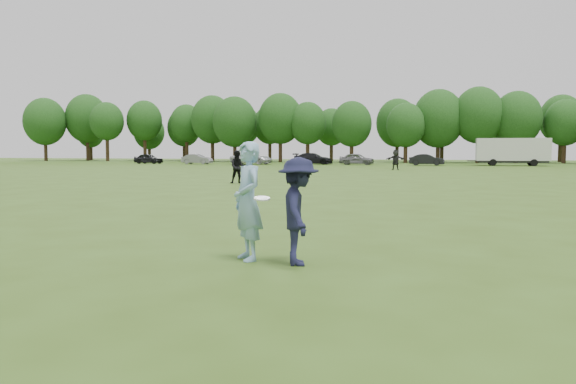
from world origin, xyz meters
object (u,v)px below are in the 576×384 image
at_px(player_far_a, 238,167).
at_px(car_e, 357,159).
at_px(car_d, 313,159).
at_px(car_f, 427,160).
at_px(car_b, 197,159).
at_px(player_far_d, 396,160).
at_px(car_c, 252,158).
at_px(defender, 299,211).
at_px(thrower, 248,201).
at_px(cargo_trailer, 512,151).
at_px(car_a, 149,159).

relative_size(player_far_a, car_e, 0.43).
distance_m(player_far_a, car_e, 39.90).
bearing_deg(car_d, car_f, -91.96).
bearing_deg(car_b, player_far_d, -117.47).
xyz_separation_m(player_far_d, car_d, (-11.50, 17.10, -0.22)).
distance_m(player_far_a, car_c, 40.89).
bearing_deg(defender, car_c, 1.83).
relative_size(car_c, car_d, 1.08).
bearing_deg(car_d, defender, -164.29).
bearing_deg(car_c, thrower, -155.47).
relative_size(defender, car_c, 0.32).
relative_size(player_far_d, car_f, 0.46).
bearing_deg(car_e, thrower, -170.22).
bearing_deg(cargo_trailer, player_far_d, -125.76).
relative_size(car_d, cargo_trailer, 0.56).
bearing_deg(player_far_d, cargo_trailer, 52.44).
distance_m(defender, cargo_trailer, 62.01).
height_order(car_a, car_b, car_a).
xyz_separation_m(player_far_d, car_e, (-5.81, 16.23, -0.21)).
xyz_separation_m(car_b, cargo_trailer, (38.45, 2.63, 1.12)).
bearing_deg(car_e, car_b, 99.11).
relative_size(car_d, car_e, 1.17).
distance_m(defender, car_e, 60.78).
relative_size(car_a, car_d, 0.79).
relative_size(car_f, cargo_trailer, 0.46).
height_order(defender, car_d, defender).
bearing_deg(cargo_trailer, car_b, -176.08).
xyz_separation_m(thrower, car_c, (-19.73, 59.32, -0.25)).
relative_size(car_e, cargo_trailer, 0.48).
bearing_deg(car_b, player_far_a, -151.93).
distance_m(defender, car_d, 62.58).
bearing_deg(thrower, car_e, 146.11).
bearing_deg(car_a, cargo_trailer, -81.99).
bearing_deg(defender, cargo_trailer, -27.28).
xyz_separation_m(thrower, player_far_d, (-0.54, 43.95, -0.06)).
xyz_separation_m(car_d, cargo_trailer, (23.71, -0.15, 1.05)).
bearing_deg(defender, car_b, 8.06).
height_order(car_a, car_f, car_f).
bearing_deg(player_far_d, thrower, -91.09).
bearing_deg(player_far_d, car_e, 107.89).
relative_size(defender, car_e, 0.41).
bearing_deg(car_d, cargo_trailer, -86.61).
relative_size(thrower, car_e, 0.47).
bearing_deg(car_c, car_a, 98.18).
relative_size(car_c, car_f, 1.32).
bearing_deg(car_f, car_a, 95.66).
relative_size(thrower, car_d, 0.40).
height_order(thrower, player_far_d, thrower).
height_order(car_d, cargo_trailer, cargo_trailer).
relative_size(player_far_d, cargo_trailer, 0.21).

